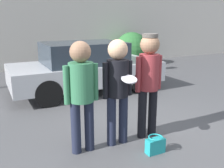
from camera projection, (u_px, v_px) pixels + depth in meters
ground_plane at (130, 134)px, 4.57m from camera, size 56.00×56.00×0.00m
storefront_building at (41, 16)px, 10.20m from camera, size 24.00×0.22×4.31m
person_left at (81, 87)px, 3.72m from camera, size 0.54×0.37×1.73m
person_middle_with_frisbee at (118, 83)px, 3.96m from camera, size 0.52×0.54×1.74m
person_right at (149, 76)px, 4.22m from camera, size 0.51×0.34×1.80m
parked_car_near at (86, 67)px, 7.11m from camera, size 4.21×1.88×1.42m
shrub at (132, 48)px, 11.44m from camera, size 1.49×1.49×1.49m
handbag at (155, 145)px, 3.88m from camera, size 0.30×0.23×0.28m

